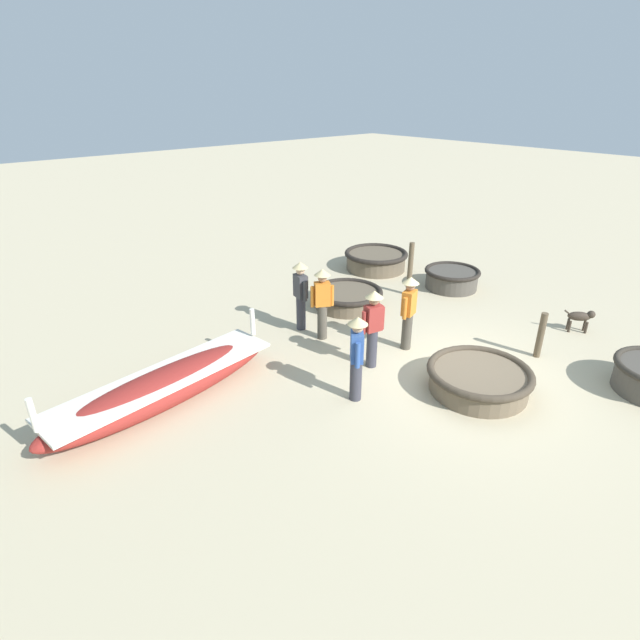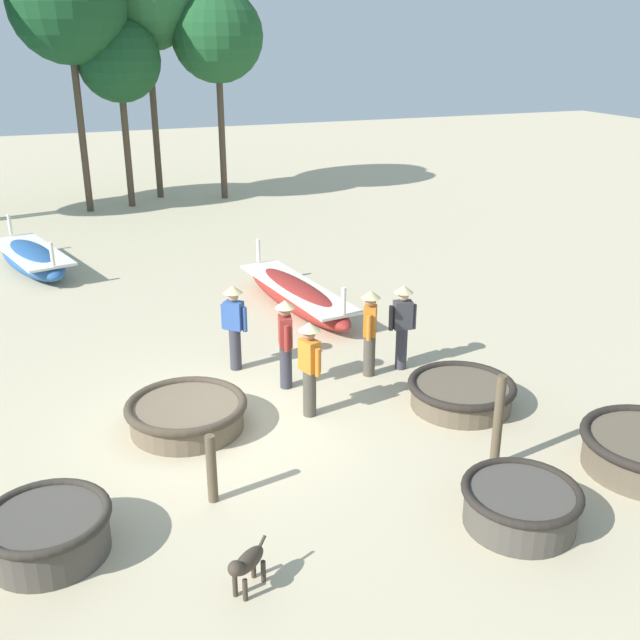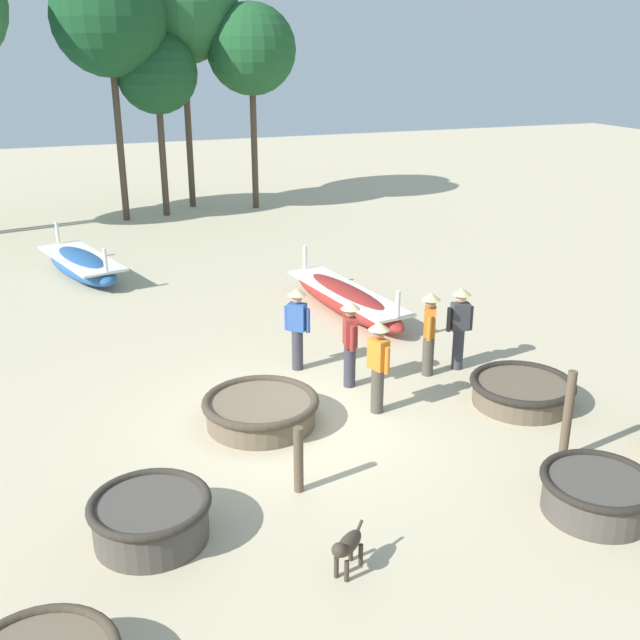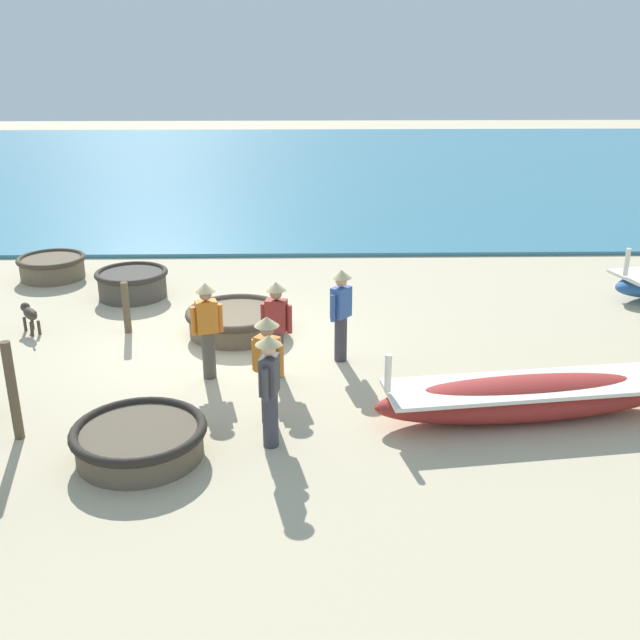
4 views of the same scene
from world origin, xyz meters
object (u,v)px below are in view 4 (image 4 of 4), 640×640
Objects in this scene: fisherman_with_hat at (270,384)px; fisherman_by_coracle at (341,309)px; mooring_post_mid_beach at (13,391)px; coracle_tilted at (132,283)px; long_boat_blue_hull at (527,397)px; mooring_post_shoreline at (126,308)px; coracle_front_left at (237,320)px; coracle_nearest at (140,439)px; dog at (30,314)px; fisherman_hauling at (207,324)px; coracle_beside_post at (52,266)px; fisherman_crouching at (276,323)px; fisherman_standing_right at (268,363)px.

fisherman_with_hat is 3.14m from fisherman_by_coracle.
fisherman_with_hat is 3.62m from mooring_post_mid_beach.
long_boat_blue_hull is at bearing 50.91° from coracle_tilted.
coracle_front_left is at bearing 87.65° from mooring_post_shoreline.
fisherman_with_hat is at bearing 10.84° from coracle_front_left.
dog is (-4.67, -3.05, 0.11)m from coracle_nearest.
fisherman_hauling reaches higher than coracle_tilted.
coracle_beside_post reaches higher than coracle_front_left.
fisherman_hauling is 1.00× the size of fisherman_with_hat.
dog is (-1.48, -5.93, -0.59)m from fisherman_by_coracle.
fisherman_by_coracle reaches higher than mooring_post_mid_beach.
coracle_tilted is at bearing -141.76° from fisherman_crouching.
fisherman_with_hat is 1.00× the size of fisherman_by_coracle.
coracle_nearest is (6.76, 1.53, -0.07)m from coracle_tilted.
fisherman_hauling is at bearing -153.82° from fisherman_with_hat.
coracle_tilted is at bearing -153.14° from fisherman_with_hat.
coracle_nearest is at bearing -14.48° from fisherman_hauling.
fisherman_standing_right is at bearing 118.76° from coracle_nearest.
fisherman_crouching reaches higher than coracle_front_left.
coracle_tilted is 9.13m from long_boat_blue_hull.
mooring_post_mid_beach reaches higher than long_boat_blue_hull.
dog is (-3.73, -4.76, -0.59)m from fisherman_standing_right.
fisherman_crouching is 1.13× the size of mooring_post_mid_beach.
mooring_post_mid_beach is (6.22, -0.31, 0.42)m from coracle_tilted.
mooring_post_mid_beach is (2.01, -3.62, -0.22)m from fisherman_crouching.
mooring_post_shoreline is at bearing 170.78° from mooring_post_mid_beach.
coracle_tilted is 0.95× the size of fisherman_hauling.
coracle_tilted is 1.56× the size of mooring_post_shoreline.
mooring_post_mid_beach is (3.99, -2.78, 0.47)m from coracle_front_left.
coracle_front_left is 2.26m from fisherman_crouching.
fisherman_with_hat is at bearing 4.50° from fisherman_standing_right.
coracle_beside_post is at bearing -127.07° from fisherman_by_coracle.
fisherman_standing_right is (7.24, 5.44, 0.67)m from coracle_beside_post.
coracle_tilted is 0.33× the size of long_boat_blue_hull.
mooring_post_mid_beach is (0.40, -3.55, -0.22)m from fisherman_standing_right.
fisherman_by_coracle and fisherman_crouching have the same top height.
fisherman_with_hat is 1.00× the size of fisherman_crouching.
long_boat_blue_hull is at bearing 52.29° from coracle_beside_post.
coracle_tilted reaches higher than coracle_nearest.
coracle_beside_post is 4.38m from mooring_post_shoreline.
fisherman_with_hat reaches higher than mooring_post_shoreline.
coracle_nearest is 1.82× the size of mooring_post_shoreline.
long_boat_blue_hull is at bearing 100.19° from coracle_nearest.
fisherman_by_coracle is 1.00× the size of fisherman_crouching.
long_boat_blue_hull is (-1.00, 5.56, 0.08)m from coracle_nearest.
fisherman_standing_right reaches higher than coracle_front_left.
fisherman_hauling reaches higher than mooring_post_shoreline.
fisherman_crouching is (-2.55, 1.79, 0.70)m from coracle_nearest.
coracle_front_left is at bearing -124.78° from fisherman_by_coracle.
fisherman_by_coracle is 2.94× the size of dog.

